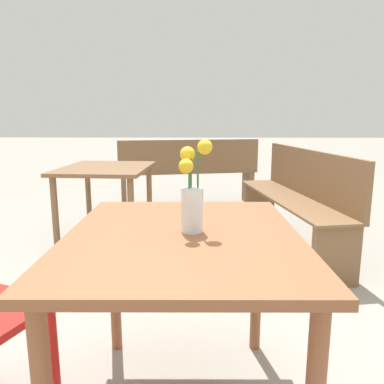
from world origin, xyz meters
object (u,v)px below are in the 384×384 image
(flower_vase, at_px, (192,200))
(bench_middle, at_px, (189,170))
(table_front, at_px, (183,260))
(table_back, at_px, (106,179))
(bench_near, at_px, (298,195))

(flower_vase, bearing_deg, bench_middle, 91.71)
(table_front, bearing_deg, table_back, 111.12)
(table_front, distance_m, bench_middle, 3.44)
(table_front, distance_m, bench_near, 2.13)
(flower_vase, height_order, bench_middle, flower_vase)
(flower_vase, xyz_separation_m, bench_near, (0.88, 1.90, -0.37))
(bench_near, relative_size, bench_middle, 0.99)
(table_front, distance_m, flower_vase, 0.22)
(bench_middle, relative_size, table_back, 1.96)
(table_front, height_order, bench_near, bench_near)
(bench_near, bearing_deg, table_front, -115.39)
(flower_vase, xyz_separation_m, table_back, (-0.77, 1.90, -0.24))
(flower_vase, relative_size, table_back, 0.35)
(flower_vase, bearing_deg, table_front, -156.09)
(table_front, relative_size, flower_vase, 3.05)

